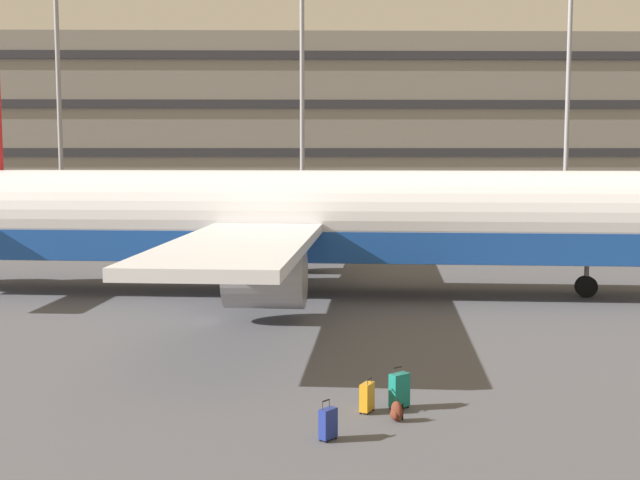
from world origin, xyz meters
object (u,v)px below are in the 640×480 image
(suitcase_large, at_px, (367,397))
(backpack_small, at_px, (396,412))
(suitcase_navy, at_px, (399,390))
(suitcase_black, at_px, (328,423))
(airliner, at_px, (288,221))

(suitcase_large, height_order, backpack_small, suitcase_large)
(suitcase_large, bearing_deg, suitcase_navy, 19.68)
(suitcase_black, bearing_deg, suitcase_navy, 50.86)
(suitcase_black, relative_size, backpack_small, 1.65)
(airliner, bearing_deg, suitcase_black, -86.36)
(suitcase_black, relative_size, suitcase_navy, 0.86)
(airliner, relative_size, suitcase_black, 45.22)
(suitcase_navy, xyz_separation_m, suitcase_large, (-0.79, -0.28, -0.08))
(suitcase_black, xyz_separation_m, backpack_small, (1.57, 1.19, -0.14))
(airliner, height_order, suitcase_navy, airliner)
(airliner, distance_m, suitcase_large, 17.04)
(airliner, height_order, backpack_small, airliner)
(suitcase_navy, distance_m, suitcase_large, 0.84)
(airliner, height_order, suitcase_large, airliner)
(airliner, relative_size, backpack_small, 74.57)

